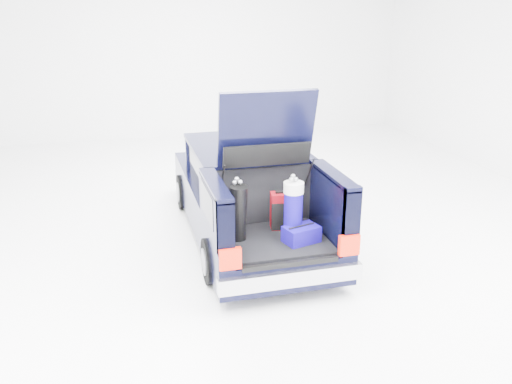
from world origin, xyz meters
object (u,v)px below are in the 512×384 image
object	(u,v)px
car	(246,193)
red_suitcase	(283,211)
blue_golf_bag	(293,210)
black_golf_bag	(238,213)
blue_duffel	(301,234)

from	to	relation	value
car	red_suitcase	size ratio (longest dim) A/B	8.78
car	blue_golf_bag	size ratio (longest dim) A/B	5.37
black_golf_bag	blue_duffel	bearing A→B (deg)	-28.12
car	red_suitcase	xyz separation A→B (m)	(0.19, -1.29, 0.18)
red_suitcase	black_golf_bag	xyz separation A→B (m)	(-0.67, -0.22, 0.13)
red_suitcase	blue_duffel	size ratio (longest dim) A/B	1.06
blue_duffel	car	bearing A→B (deg)	83.78
red_suitcase	black_golf_bag	world-z (taller)	black_golf_bag
blue_golf_bag	blue_duffel	distance (m)	0.33
car	blue_duffel	bearing A→B (deg)	-80.55
red_suitcase	blue_golf_bag	xyz separation A→B (m)	(0.03, -0.35, 0.14)
blue_golf_bag	red_suitcase	bearing A→B (deg)	102.71
red_suitcase	blue_golf_bag	size ratio (longest dim) A/B	0.61
blue_golf_bag	blue_duffel	bearing A→B (deg)	-54.62
black_golf_bag	car	bearing A→B (deg)	63.59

